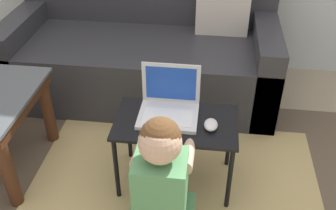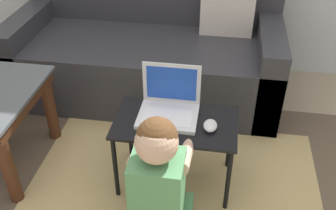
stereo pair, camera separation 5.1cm
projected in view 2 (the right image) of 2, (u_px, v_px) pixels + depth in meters
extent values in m
plane|color=gray|center=(151.00, 207.00, 2.05)|extent=(16.00, 16.00, 0.00)
cube|color=brown|center=(169.00, 207.00, 2.05)|extent=(2.19, 1.94, 0.01)
cube|color=tan|center=(169.00, 206.00, 2.04)|extent=(1.58, 1.39, 0.00)
cube|color=#2D2D33|center=(147.00, 65.00, 2.83)|extent=(1.84, 0.86, 0.43)
cube|color=#2D2D33|center=(35.00, 48.00, 2.90)|extent=(0.16, 0.86, 0.57)
cube|color=#2D2D33|center=(267.00, 66.00, 2.69)|extent=(0.16, 0.86, 0.57)
cube|color=beige|center=(228.00, 8.00, 2.67)|extent=(0.36, 0.14, 0.36)
cylinder|color=#422314|center=(8.00, 166.00, 1.96)|extent=(0.07, 0.07, 0.48)
cylinder|color=#422314|center=(50.00, 106.00, 2.38)|extent=(0.07, 0.07, 0.48)
cube|color=black|center=(176.00, 123.00, 1.97)|extent=(0.62, 0.36, 0.02)
cylinder|color=black|center=(116.00, 168.00, 2.00)|extent=(0.02, 0.02, 0.40)
cylinder|color=black|center=(228.00, 181.00, 1.93)|extent=(0.02, 0.02, 0.40)
cylinder|color=black|center=(130.00, 130.00, 2.25)|extent=(0.02, 0.02, 0.40)
cylinder|color=black|center=(230.00, 140.00, 2.18)|extent=(0.02, 0.02, 0.40)
cube|color=silver|center=(168.00, 116.00, 1.98)|extent=(0.30, 0.24, 0.02)
cube|color=silver|center=(167.00, 117.00, 1.96)|extent=(0.25, 0.14, 0.00)
cube|color=silver|center=(172.00, 83.00, 2.00)|extent=(0.30, 0.01, 0.23)
cube|color=#1E47B7|center=(171.00, 84.00, 2.00)|extent=(0.26, 0.00, 0.19)
ellipsoid|color=silver|center=(210.00, 126.00, 1.91)|extent=(0.07, 0.10, 0.04)
cube|color=#518E5B|center=(157.00, 188.00, 1.69)|extent=(0.22, 0.20, 0.34)
sphere|color=tan|center=(156.00, 143.00, 1.54)|extent=(0.18, 0.18, 0.18)
sphere|color=brown|center=(157.00, 138.00, 1.54)|extent=(0.17, 0.17, 0.17)
cylinder|color=tan|center=(140.00, 150.00, 1.77)|extent=(0.06, 0.30, 0.14)
cylinder|color=tan|center=(186.00, 155.00, 1.75)|extent=(0.06, 0.30, 0.14)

